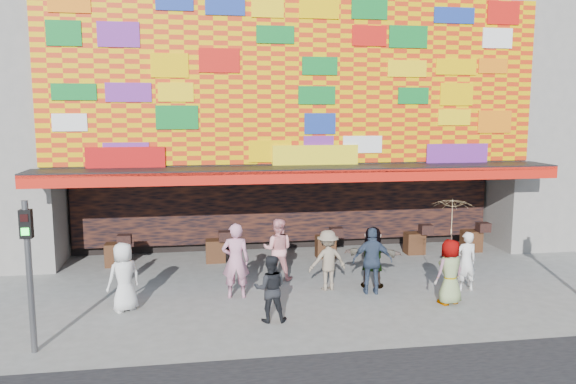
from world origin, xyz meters
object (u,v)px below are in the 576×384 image
at_px(ped_b, 236,261).
at_px(ped_f, 373,257).
at_px(ped_d, 328,260).
at_px(ped_e, 372,261).
at_px(parasol, 452,217).
at_px(ped_a, 124,277).
at_px(ped_g, 450,272).
at_px(ped_i, 278,249).
at_px(ped_c, 270,288).
at_px(signal_left, 28,259).
at_px(ped_h, 466,261).

distance_m(ped_b, ped_f, 3.66).
xyz_separation_m(ped_d, ped_e, (1.06, -0.50, 0.07)).
bearing_deg(parasol, ped_a, 174.51).
bearing_deg(ped_d, ped_g, 139.50).
height_order(ped_b, ped_d, ped_b).
relative_size(ped_f, parasol, 0.89).
relative_size(ped_b, ped_i, 1.11).
xyz_separation_m(ped_a, ped_e, (6.12, 0.30, 0.04)).
height_order(ped_c, parasol, parasol).
relative_size(signal_left, parasol, 1.62).
xyz_separation_m(ped_a, ped_f, (6.30, 0.84, 0.00)).
relative_size(ped_b, ped_g, 1.19).
relative_size(ped_e, ped_f, 1.05).
bearing_deg(signal_left, ped_d, 23.88).
relative_size(ped_f, ped_g, 1.03).
height_order(ped_a, parasol, parasol).
height_order(ped_a, ped_d, ped_a).
xyz_separation_m(ped_b, ped_c, (0.65, -1.74, -0.20)).
xyz_separation_m(ped_b, ped_d, (2.42, 0.25, -0.16)).
xyz_separation_m(ped_f, ped_h, (2.32, -0.67, -0.04)).
bearing_deg(ped_e, ped_c, 38.51).
relative_size(ped_c, ped_i, 0.88).
height_order(ped_b, ped_e, ped_b).
xyz_separation_m(signal_left, ped_d, (6.52, 2.89, -1.07)).
distance_m(ped_g, ped_i, 4.67).
height_order(ped_a, ped_e, ped_e).
relative_size(ped_d, ped_f, 0.96).
distance_m(ped_b, parasol, 5.39).
bearing_deg(ped_g, signal_left, -9.21).
bearing_deg(ped_b, parasol, 169.37).
bearing_deg(ped_g, ped_c, -11.78).
height_order(signal_left, ped_d, signal_left).
distance_m(signal_left, ped_g, 9.35).
relative_size(ped_c, ped_h, 0.97).
height_order(ped_b, ped_f, ped_b).
height_order(ped_d, ped_f, ped_f).
bearing_deg(ped_e, ped_h, -172.34).
relative_size(ped_b, ped_d, 1.20).
xyz_separation_m(signal_left, parasol, (9.20, 1.34, 0.29)).
distance_m(ped_b, ped_d, 2.44).
distance_m(ped_f, ped_i, 2.62).
relative_size(ped_a, ped_g, 1.02).
distance_m(ped_f, parasol, 2.52).
relative_size(ped_e, parasol, 0.93).
distance_m(ped_b, ped_i, 1.86).
relative_size(ped_g, ped_h, 1.02).
xyz_separation_m(ped_b, ped_f, (3.65, 0.29, -0.13)).
bearing_deg(ped_g, ped_b, -31.76).
bearing_deg(ped_c, ped_e, -146.03).
xyz_separation_m(ped_e, ped_i, (-2.22, 1.61, -0.01)).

